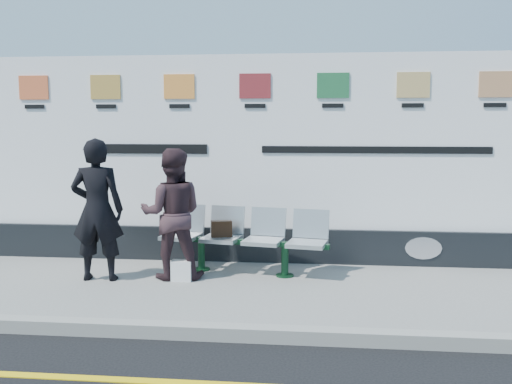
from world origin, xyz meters
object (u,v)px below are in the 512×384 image
at_px(billboard, 256,173).
at_px(woman_right, 172,214).
at_px(woman_left, 97,210).
at_px(bench, 242,256).

xyz_separation_m(billboard, woman_right, (-0.98, -1.08, -0.45)).
distance_m(woman_left, woman_right, 0.95).
xyz_separation_m(billboard, bench, (-0.10, -0.75, -1.06)).
xyz_separation_m(billboard, woman_left, (-1.91, -1.27, -0.38)).
height_order(bench, woman_left, woman_left).
bearing_deg(bench, billboard, 92.46).
bearing_deg(woman_right, billboard, -141.66).
bearing_deg(woman_left, woman_right, -174.01).
bearing_deg(woman_right, bench, -168.93).
height_order(billboard, bench, billboard).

